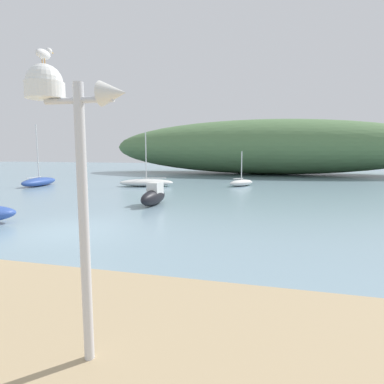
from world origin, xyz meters
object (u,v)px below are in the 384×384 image
Objects in this scene: sailboat_east_reach at (241,183)px; sailboat_centre_water at (39,182)px; motorboat_near_shore at (154,196)px; mast_structure at (65,126)px; sailboat_off_point at (146,183)px; seagull_on_radar at (44,53)px.

sailboat_east_reach is 0.57× the size of sailboat_centre_water.
motorboat_near_shore is (-3.42, -10.13, 0.20)m from sailboat_east_reach.
sailboat_east_reach is at bearing 90.64° from mast_structure.
mast_structure is 12.97m from motorboat_near_shore.
mast_structure is 21.71m from sailboat_off_point.
sailboat_east_reach is at bearing 16.14° from sailboat_off_point.
sailboat_centre_water is (-15.48, 18.38, -3.52)m from seagull_on_radar.
sailboat_centre_water is 1.09× the size of sailboat_off_point.
mast_structure reaches higher than motorboat_near_shore.
sailboat_east_reach is (-0.25, 22.30, -2.78)m from mast_structure.
sailboat_centre_water reaches higher than mast_structure.
mast_structure is 0.85m from seagull_on_radar.
seagull_on_radar reaches higher than mast_structure.
mast_structure is 0.81× the size of sailboat_off_point.
motorboat_near_shore is at bearing 105.76° from seagull_on_radar.
seagull_on_radar is at bearing 176.79° from mast_structure.
mast_structure is at bearing -73.22° from motorboat_near_shore.
seagull_on_radar reaches higher than sailboat_east_reach.
sailboat_centre_water is at bearing -165.83° from sailboat_east_reach.
sailboat_centre_water is at bearing 130.52° from mast_structure.
sailboat_centre_water is at bearing -167.55° from sailboat_off_point.
sailboat_centre_water is at bearing 130.11° from seagull_on_radar.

